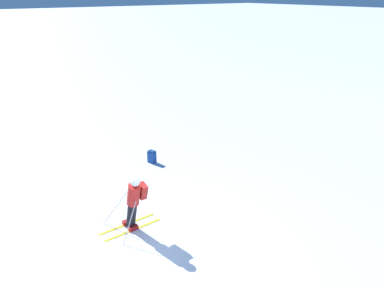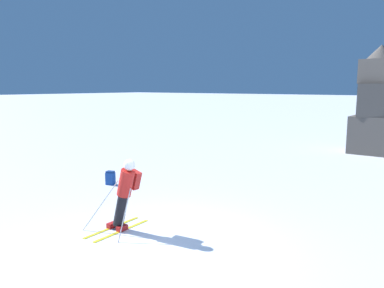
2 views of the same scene
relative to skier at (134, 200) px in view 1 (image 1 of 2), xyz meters
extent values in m
plane|color=white|center=(1.18, -0.03, -1.04)|extent=(300.00, 300.00, 0.00)
cube|color=yellow|center=(-0.48, -0.03, -1.03)|extent=(0.11, 1.78, 0.01)
cube|color=yellow|center=(-0.12, -0.03, -1.03)|extent=(0.11, 1.78, 0.01)
cube|color=#B21919|center=(-0.48, -0.03, -0.96)|extent=(0.14, 0.28, 0.12)
cube|color=#B21919|center=(-0.12, -0.03, -0.96)|extent=(0.14, 0.28, 0.12)
cylinder|color=black|center=(-0.14, -0.03, -0.51)|extent=(0.48, 0.26, 0.87)
cylinder|color=red|center=(0.06, -0.03, 0.21)|extent=(0.51, 0.34, 0.72)
sphere|color=tan|center=(0.18, -0.02, 0.63)|extent=(0.29, 0.24, 0.29)
sphere|color=silver|center=(0.19, -0.02, 0.66)|extent=(0.34, 0.27, 0.34)
cube|color=#AD231E|center=(0.07, 0.23, 0.24)|extent=(0.39, 0.18, 0.50)
cylinder|color=#B7B7BC|center=(-0.54, -0.33, -0.40)|extent=(0.79, 0.54, 1.29)
cylinder|color=#B7B7BC|center=(0.30, -0.32, -0.46)|extent=(0.10, 0.52, 1.16)
cube|color=#194293|center=(-3.72, 2.74, -0.82)|extent=(0.35, 0.30, 0.44)
cube|color=navy|center=(-3.72, 2.74, -0.57)|extent=(0.32, 0.27, 0.06)
camera|label=1|loc=(8.08, -3.98, 5.30)|focal=35.00mm
camera|label=2|loc=(6.51, -6.03, 2.49)|focal=35.00mm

